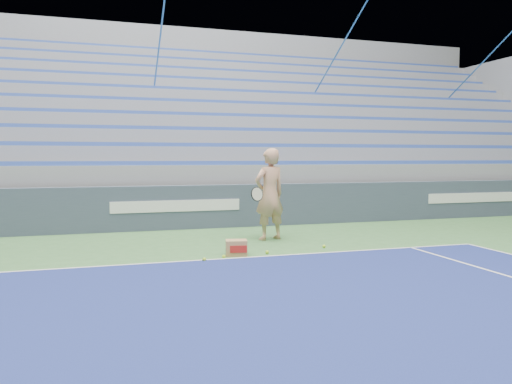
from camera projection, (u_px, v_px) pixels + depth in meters
The scene contains 8 objects.
sponsor_barrier at pixel (176, 207), 12.51m from camera, with size 30.00×0.32×1.10m.
bleachers at pixel (154, 142), 17.85m from camera, with size 31.00×9.15×7.30m.
tennis_player at pixel (270, 194), 10.88m from camera, with size 1.02×0.94×2.00m.
ball_box at pixel (236, 248), 9.16m from camera, with size 0.43×0.37×0.29m.
tennis_ball_0 at pixel (224, 257), 8.91m from camera, with size 0.07×0.07×0.07m, color #BBE32E.
tennis_ball_1 at pixel (324, 246), 9.93m from camera, with size 0.07×0.07×0.07m, color #BBE32E.
tennis_ball_2 at pixel (267, 252), 9.32m from camera, with size 0.07×0.07×0.07m, color #BBE32E.
tennis_ball_3 at pixel (204, 259), 8.66m from camera, with size 0.07×0.07×0.07m, color #BBE32E.
Camera 1 is at (-1.69, 3.38, 1.81)m, focal length 35.00 mm.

